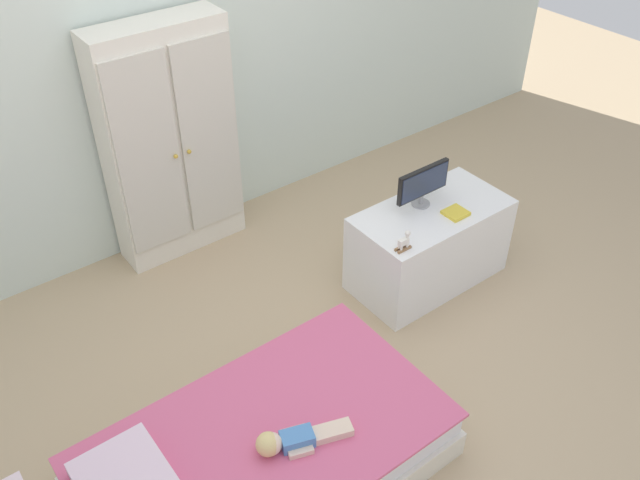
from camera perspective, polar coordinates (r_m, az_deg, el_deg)
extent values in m
cube|color=tan|center=(3.35, 1.77, -11.57)|extent=(10.00, 10.00, 0.02)
cube|color=silver|center=(3.74, -13.86, 18.26)|extent=(6.40, 0.05, 2.70)
cube|color=silver|center=(2.98, -4.42, -18.28)|extent=(1.46, 0.84, 0.14)
cube|color=silver|center=(2.87, -4.54, -16.87)|extent=(1.42, 0.80, 0.12)
cube|color=#D65B84|center=(2.82, -4.61, -16.10)|extent=(1.45, 0.83, 0.02)
cube|color=#4C84C6|center=(2.76, -1.92, -16.32)|extent=(0.15, 0.12, 0.06)
cube|color=beige|center=(2.81, 0.92, -15.44)|extent=(0.16, 0.09, 0.04)
cube|color=beige|center=(2.79, 1.17, -16.00)|extent=(0.16, 0.09, 0.04)
cube|color=beige|center=(2.81, -2.23, -15.69)|extent=(0.10, 0.06, 0.03)
cube|color=beige|center=(2.75, -1.58, -17.38)|extent=(0.10, 0.06, 0.03)
sphere|color=beige|center=(2.74, -4.13, -16.66)|extent=(0.09, 0.09, 0.09)
sphere|color=#E0C67F|center=(2.73, -4.37, -16.69)|extent=(0.10, 0.10, 0.10)
cube|color=white|center=(3.84, -12.46, 7.92)|extent=(0.72, 0.23, 1.35)
cube|color=beige|center=(3.66, -14.15, 6.71)|extent=(0.34, 0.02, 1.11)
cube|color=beige|center=(3.79, -9.23, 8.52)|extent=(0.34, 0.02, 1.11)
sphere|color=gold|center=(3.71, -11.99, 6.86)|extent=(0.02, 0.02, 0.02)
sphere|color=gold|center=(3.74, -10.90, 7.27)|extent=(0.02, 0.02, 0.02)
cube|color=white|center=(3.77, 9.10, -0.41)|extent=(0.85, 0.44, 0.47)
cylinder|color=#99999E|center=(3.66, 8.42, 3.04)|extent=(0.10, 0.10, 0.01)
cylinder|color=#99999E|center=(3.64, 8.46, 3.43)|extent=(0.02, 0.02, 0.05)
cube|color=black|center=(3.58, 8.62, 4.85)|extent=(0.33, 0.02, 0.16)
cube|color=#28334C|center=(3.57, 8.77, 4.75)|extent=(0.31, 0.01, 0.14)
cube|color=#8E6642|center=(3.34, 6.81, -0.60)|extent=(0.08, 0.01, 0.01)
cube|color=#8E6642|center=(3.32, 7.10, -0.81)|extent=(0.08, 0.01, 0.01)
cube|color=white|center=(3.31, 7.01, -0.15)|extent=(0.06, 0.02, 0.03)
cylinder|color=white|center=(3.34, 7.12, -0.29)|extent=(0.01, 0.01, 0.02)
cylinder|color=white|center=(3.33, 7.32, -0.44)|extent=(0.01, 0.01, 0.02)
cylinder|color=white|center=(3.32, 6.63, -0.54)|extent=(0.01, 0.01, 0.02)
cylinder|color=white|center=(3.31, 6.83, -0.69)|extent=(0.01, 0.01, 0.02)
cylinder|color=white|center=(3.31, 7.34, 0.33)|extent=(0.02, 0.02, 0.02)
sphere|color=white|center=(3.29, 7.36, 0.57)|extent=(0.03, 0.03, 0.03)
cube|color=gold|center=(3.61, 11.29, 2.24)|extent=(0.12, 0.11, 0.02)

